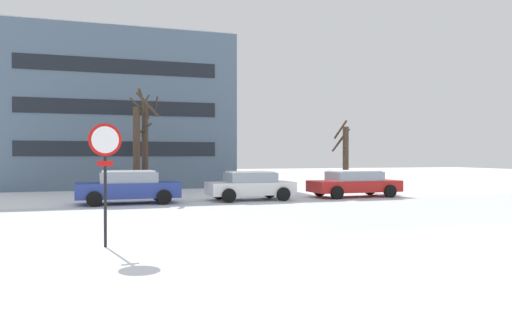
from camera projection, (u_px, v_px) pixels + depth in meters
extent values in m
plane|color=white|center=(148.00, 235.00, 12.90)|extent=(120.00, 120.00, 0.00)
cube|color=silver|center=(139.00, 219.00, 16.26)|extent=(80.00, 9.04, 0.00)
cylinder|color=black|center=(105.00, 194.00, 11.31)|extent=(0.07, 0.20, 2.42)
cylinder|color=red|center=(105.00, 140.00, 11.30)|extent=(0.75, 0.17, 0.76)
cylinder|color=white|center=(105.00, 140.00, 11.29)|extent=(0.61, 0.15, 0.62)
cube|color=red|center=(105.00, 164.00, 11.30)|extent=(0.36, 0.09, 0.12)
cylinder|color=white|center=(105.00, 138.00, 11.31)|extent=(0.41, 0.11, 0.42)
cube|color=#283D93|center=(128.00, 190.00, 21.38)|extent=(4.40, 1.94, 0.66)
cube|color=#8C99A8|center=(128.00, 177.00, 21.37)|extent=(2.44, 1.75, 0.46)
cube|color=white|center=(128.00, 171.00, 21.37)|extent=(2.22, 1.61, 0.06)
cylinder|color=black|center=(158.00, 194.00, 22.73)|extent=(0.64, 0.23, 0.64)
cylinder|color=black|center=(164.00, 197.00, 20.94)|extent=(0.64, 0.23, 0.64)
cylinder|color=black|center=(94.00, 196.00, 21.81)|extent=(0.64, 0.23, 0.64)
cylinder|color=black|center=(94.00, 199.00, 20.03)|extent=(0.64, 0.23, 0.64)
cube|color=white|center=(250.00, 188.00, 23.06)|extent=(4.06, 1.88, 0.59)
cube|color=#8C99A8|center=(250.00, 177.00, 23.06)|extent=(2.25, 1.70, 0.44)
cube|color=white|center=(250.00, 172.00, 23.05)|extent=(2.04, 1.57, 0.06)
cylinder|color=black|center=(269.00, 191.00, 24.36)|extent=(0.64, 0.23, 0.64)
cylinder|color=black|center=(283.00, 194.00, 22.61)|extent=(0.64, 0.23, 0.64)
cylinder|color=black|center=(218.00, 193.00, 23.51)|extent=(0.64, 0.23, 0.64)
cylinder|color=black|center=(229.00, 196.00, 21.77)|extent=(0.64, 0.23, 0.64)
cube|color=red|center=(354.00, 186.00, 24.88)|extent=(4.61, 1.93, 0.57)
cube|color=#8C99A8|center=(354.00, 176.00, 24.88)|extent=(2.55, 1.74, 0.45)
cube|color=white|center=(354.00, 171.00, 24.87)|extent=(2.32, 1.61, 0.06)
cylinder|color=black|center=(370.00, 189.00, 26.25)|extent=(0.64, 0.23, 0.64)
cylinder|color=black|center=(390.00, 191.00, 24.47)|extent=(0.64, 0.23, 0.64)
cylinder|color=black|center=(320.00, 190.00, 25.29)|extent=(0.64, 0.23, 0.64)
cylinder|color=black|center=(337.00, 193.00, 23.52)|extent=(0.64, 0.23, 0.64)
cylinder|color=#423326|center=(137.00, 152.00, 25.30)|extent=(0.37, 0.37, 4.61)
cylinder|color=#423326|center=(144.00, 103.00, 25.13)|extent=(0.71, 0.85, 1.54)
cylinder|color=#423326|center=(143.00, 130.00, 25.77)|extent=(0.91, 0.85, 0.76)
cylinder|color=#423326|center=(148.00, 104.00, 24.89)|extent=(1.30, 1.20, 1.17)
cylinder|color=#423326|center=(346.00, 159.00, 29.29)|extent=(0.36, 0.36, 3.83)
cylinder|color=#423326|center=(338.00, 143.00, 29.63)|extent=(1.00, 0.63, 0.91)
cylinder|color=#423326|center=(341.00, 140.00, 29.83)|extent=(1.25, 0.14, 1.43)
cylinder|color=#423326|center=(341.00, 129.00, 29.67)|extent=(1.03, 0.37, 1.17)
cylinder|color=#423326|center=(145.00, 148.00, 26.07)|extent=(0.34, 0.34, 4.99)
cylinder|color=#423326|center=(137.00, 105.00, 25.61)|extent=(0.77, 0.96, 0.84)
cylinder|color=#423326|center=(142.00, 108.00, 26.39)|extent=(0.92, 0.40, 1.46)
cylinder|color=#423326|center=(156.00, 107.00, 26.25)|extent=(0.16, 1.21, 1.01)
cube|color=slate|center=(117.00, 115.00, 34.82)|extent=(14.82, 10.61, 10.06)
cube|color=white|center=(117.00, 43.00, 34.77)|extent=(14.52, 10.40, 0.10)
cube|color=black|center=(120.00, 149.00, 29.77)|extent=(11.86, 0.04, 0.90)
cube|color=black|center=(120.00, 108.00, 29.74)|extent=(11.86, 0.04, 0.90)
cube|color=black|center=(119.00, 66.00, 29.72)|extent=(11.86, 0.04, 0.90)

